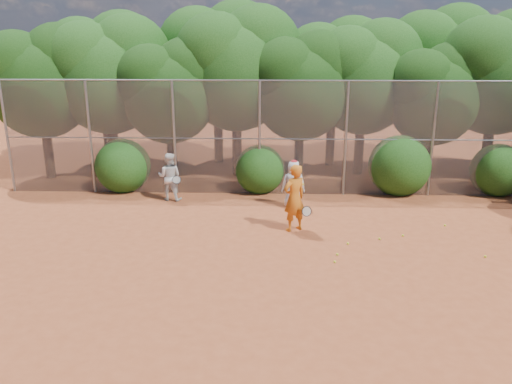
{
  "coord_description": "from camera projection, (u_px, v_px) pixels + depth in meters",
  "views": [
    {
      "loc": [
        -0.51,
        -11.23,
        5.21
      ],
      "look_at": [
        -1.0,
        2.5,
        1.1
      ],
      "focal_mm": 35.0,
      "sensor_mm": 36.0,
      "label": 1
    }
  ],
  "objects": [
    {
      "name": "tree_3",
      "position": [
        238.0,
        65.0,
        19.5
      ],
      "size": [
        4.89,
        4.26,
        6.7
      ],
      "color": "black",
      "rests_on": "ground"
    },
    {
      "name": "player_teen",
      "position": [
        293.0,
        184.0,
        16.26
      ],
      "size": [
        0.79,
        0.52,
        1.6
      ],
      "rotation": [
        0.0,
        0.0,
        3.17
      ],
      "color": "silver",
      "rests_on": "ground"
    },
    {
      "name": "tree_5",
      "position": [
        365.0,
        74.0,
        19.62
      ],
      "size": [
        4.51,
        3.92,
        6.17
      ],
      "color": "black",
      "rests_on": "ground"
    },
    {
      "name": "bush_0",
      "position": [
        123.0,
        163.0,
        18.18
      ],
      "size": [
        2.0,
        2.0,
        2.0
      ],
      "primitive_type": "sphere",
      "color": "#174110",
      "rests_on": "ground"
    },
    {
      "name": "tree_0",
      "position": [
        41.0,
        78.0,
        19.12
      ],
      "size": [
        4.38,
        3.81,
        6.0
      ],
      "color": "black",
      "rests_on": "ground"
    },
    {
      "name": "player_yellow",
      "position": [
        294.0,
        198.0,
        14.2
      ],
      "size": [
        0.94,
        0.79,
        1.96
      ],
      "rotation": [
        0.0,
        0.0,
        3.73
      ],
      "color": "#C56517",
      "rests_on": "ground"
    },
    {
      "name": "fence_back",
      "position": [
        285.0,
        137.0,
        17.39
      ],
      "size": [
        20.05,
        0.09,
        4.03
      ],
      "color": "gray",
      "rests_on": "ground"
    },
    {
      "name": "ball_3",
      "position": [
        485.0,
        256.0,
        12.6
      ],
      "size": [
        0.07,
        0.07,
        0.07
      ],
      "primitive_type": "sphere",
      "color": "yellow",
      "rests_on": "ground"
    },
    {
      "name": "ball_1",
      "position": [
        380.0,
        239.0,
        13.74
      ],
      "size": [
        0.07,
        0.07,
        0.07
      ],
      "primitive_type": "sphere",
      "color": "yellow",
      "rests_on": "ground"
    },
    {
      "name": "tree_4",
      "position": [
        302.0,
        83.0,
        19.02
      ],
      "size": [
        4.19,
        3.64,
        5.73
      ],
      "color": "black",
      "rests_on": "ground"
    },
    {
      "name": "player_white",
      "position": [
        170.0,
        177.0,
        17.05
      ],
      "size": [
        0.89,
        0.75,
        1.65
      ],
      "rotation": [
        0.0,
        0.0,
        3.03
      ],
      "color": "silver",
      "rests_on": "ground"
    },
    {
      "name": "ball_2",
      "position": [
        337.0,
        254.0,
        12.73
      ],
      "size": [
        0.07,
        0.07,
        0.07
      ],
      "primitive_type": "sphere",
      "color": "yellow",
      "rests_on": "ground"
    },
    {
      "name": "ground",
      "position": [
        293.0,
        264.0,
        12.23
      ],
      "size": [
        80.0,
        80.0,
        0.0
      ],
      "primitive_type": "plane",
      "color": "brown",
      "rests_on": "ground"
    },
    {
      "name": "ball_6",
      "position": [
        348.0,
        243.0,
        13.42
      ],
      "size": [
        0.07,
        0.07,
        0.07
      ],
      "primitive_type": "sphere",
      "color": "yellow",
      "rests_on": "ground"
    },
    {
      "name": "ball_0",
      "position": [
        403.0,
        236.0,
        13.98
      ],
      "size": [
        0.07,
        0.07,
        0.07
      ],
      "primitive_type": "sphere",
      "color": "yellow",
      "rests_on": "ground"
    },
    {
      "name": "tree_6",
      "position": [
        435.0,
        91.0,
        18.74
      ],
      "size": [
        3.86,
        3.36,
        5.29
      ],
      "color": "black",
      "rests_on": "ground"
    },
    {
      "name": "bush_3",
      "position": [
        498.0,
        168.0,
        17.73
      ],
      "size": [
        1.9,
        1.9,
        1.9
      ],
      "primitive_type": "sphere",
      "color": "#174110",
      "rests_on": "ground"
    },
    {
      "name": "tree_7",
      "position": [
        499.0,
        69.0,
        19.0
      ],
      "size": [
        4.77,
        4.14,
        6.53
      ],
      "color": "black",
      "rests_on": "ground"
    },
    {
      "name": "bush_1",
      "position": [
        260.0,
        167.0,
        18.03
      ],
      "size": [
        1.8,
        1.8,
        1.8
      ],
      "primitive_type": "sphere",
      "color": "#174110",
      "rests_on": "ground"
    },
    {
      "name": "tree_2",
      "position": [
        170.0,
        88.0,
        18.85
      ],
      "size": [
        3.99,
        3.47,
        5.47
      ],
      "color": "black",
      "rests_on": "ground"
    },
    {
      "name": "tree_9",
      "position": [
        103.0,
        64.0,
        21.63
      ],
      "size": [
        4.83,
        4.2,
        6.62
      ],
      "color": "black",
      "rests_on": "ground"
    },
    {
      "name": "tree_1",
      "position": [
        109.0,
        71.0,
        19.45
      ],
      "size": [
        4.64,
        4.03,
        6.35
      ],
      "color": "black",
      "rests_on": "ground"
    },
    {
      "name": "tree_10",
      "position": [
        218.0,
        57.0,
        21.58
      ],
      "size": [
        5.15,
        4.48,
        7.06
      ],
      "color": "black",
      "rests_on": "ground"
    },
    {
      "name": "bush_2",
      "position": [
        399.0,
        163.0,
        17.81
      ],
      "size": [
        2.2,
        2.2,
        2.2
      ],
      "primitive_type": "sphere",
      "color": "#174110",
      "rests_on": "ground"
    },
    {
      "name": "ball_4",
      "position": [
        335.0,
        262.0,
        12.3
      ],
      "size": [
        0.07,
        0.07,
        0.07
      ],
      "primitive_type": "sphere",
      "color": "yellow",
      "rests_on": "ground"
    },
    {
      "name": "ball_5",
      "position": [
        445.0,
        225.0,
        14.76
      ],
      "size": [
        0.07,
        0.07,
        0.07
      ],
      "primitive_type": "sphere",
      "color": "yellow",
      "rests_on": "ground"
    },
    {
      "name": "tree_12",
      "position": [
        438.0,
        60.0,
        21.48
      ],
      "size": [
        5.02,
        4.37,
        6.88
      ],
      "color": "black",
      "rests_on": "ground"
    },
    {
      "name": "tree_11",
      "position": [
        335.0,
        69.0,
        21.15
      ],
      "size": [
        4.64,
        4.03,
        6.35
      ],
      "color": "black",
      "rests_on": "ground"
    }
  ]
}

